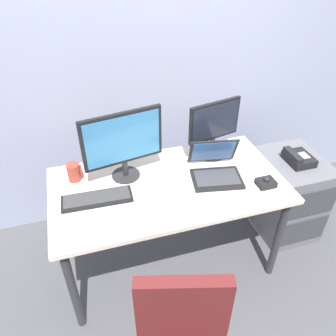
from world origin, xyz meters
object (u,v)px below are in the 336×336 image
file_cabinet (287,195)px  coffee_mug (74,172)px  monitor_main (123,142)px  monitor_side (214,126)px  keyboard (97,199)px  trackball_mouse (266,183)px  laptop (215,168)px  desk_phone (298,158)px

file_cabinet → coffee_mug: size_ratio=5.64×
monitor_main → monitor_side: 0.62m
coffee_mug → monitor_main: bearing=-10.3°
monitor_side → keyboard: monitor_side is taller
file_cabinet → trackball_mouse: trackball_mouse is taller
monitor_side → keyboard: (-0.83, -0.25, -0.22)m
file_cabinet → monitor_main: size_ratio=1.31×
keyboard → laptop: bearing=2.1°
desk_phone → keyboard: bearing=-177.0°
laptop → desk_phone: bearing=4.1°
monitor_side → desk_phone: bearing=-16.1°
monitor_side → coffee_mug: monitor_side is taller
monitor_side → laptop: size_ratio=1.11×
monitor_main → coffee_mug: (-0.31, 0.06, -0.20)m
monitor_main → keyboard: bearing=-138.6°
trackball_mouse → file_cabinet: bearing=31.6°
monitor_main → trackball_mouse: bearing=-23.2°
file_cabinet → monitor_main: 1.39m
monitor_side → keyboard: bearing=-163.3°
trackball_mouse → monitor_side: bearing=114.6°
keyboard → laptop: (0.76, 0.03, 0.04)m
desk_phone → monitor_main: monitor_main is taller
file_cabinet → monitor_main: (-1.23, 0.09, 0.65)m
desk_phone → monitor_side: bearing=163.9°
monitor_side → laptop: monitor_side is taller
laptop → monitor_main: bearing=164.2°
monitor_side → keyboard: 0.89m
monitor_main → laptop: 0.61m
file_cabinet → monitor_main: bearing=175.7°
monitor_side → laptop: 0.29m
desk_phone → monitor_side: size_ratio=0.50×
laptop → trackball_mouse: bearing=-36.6°
laptop → trackball_mouse: size_ratio=3.30×
monitor_main → monitor_side: bearing=6.0°
desk_phone → coffee_mug: (-1.53, 0.16, 0.09)m
monitor_main → coffee_mug: monitor_main is taller
file_cabinet → laptop: bearing=-174.6°
file_cabinet → monitor_side: monitor_side is taller
trackball_mouse → coffee_mug: coffee_mug is taller
file_cabinet → trackball_mouse: size_ratio=5.96×
trackball_mouse → monitor_main: bearing=156.8°
trackball_mouse → coffee_mug: size_ratio=0.95×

